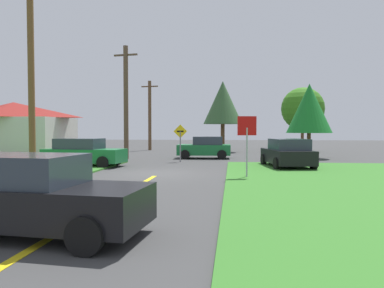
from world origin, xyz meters
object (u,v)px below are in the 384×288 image
at_px(car_behind_on_main_road, 35,196).
at_px(car_approaching_junction, 205,148).
at_px(utility_pole_near, 31,71).
at_px(pine_tree_center, 223,103).
at_px(direction_sign, 180,139).
at_px(stop_sign, 247,134).
at_px(car_on_crossroad, 287,153).
at_px(barn, 14,131).
at_px(utility_pole_far, 150,115).
at_px(utility_pole_mid, 126,101).
at_px(oak_tree_right, 303,109).
at_px(parked_car_near_building, 83,153).
at_px(oak_tree_left, 309,108).

xyz_separation_m(car_behind_on_main_road, car_approaching_junction, (1.91, 20.43, -0.00)).
distance_m(utility_pole_near, pine_tree_center, 22.29).
xyz_separation_m(direction_sign, pine_tree_center, (2.50, 11.30, 3.17)).
bearing_deg(car_approaching_junction, stop_sign, 101.40).
xyz_separation_m(car_on_crossroad, car_approaching_junction, (-5.08, 6.38, -0.00)).
bearing_deg(car_approaching_junction, barn, 5.95).
relative_size(direction_sign, barn, 0.33).
relative_size(car_approaching_junction, barn, 0.52).
bearing_deg(direction_sign, pine_tree_center, 77.50).
distance_m(stop_sign, utility_pole_far, 23.60).
bearing_deg(direction_sign, utility_pole_far, 110.68).
relative_size(utility_pole_near, direction_sign, 3.56).
relative_size(stop_sign, utility_pole_mid, 0.33).
bearing_deg(car_behind_on_main_road, car_approaching_junction, 90.21).
bearing_deg(utility_pole_mid, car_approaching_junction, 12.09).
distance_m(stop_sign, direction_sign, 9.01).
bearing_deg(car_on_crossroad, oak_tree_right, -22.32).
relative_size(stop_sign, direction_sign, 1.10).
distance_m(stop_sign, parked_car_near_building, 10.23).
bearing_deg(direction_sign, car_approaching_junction, 65.84).
xyz_separation_m(utility_pole_near, oak_tree_right, (15.03, 22.51, -0.38)).
height_order(utility_pole_near, utility_pole_far, utility_pole_near).
distance_m(utility_pole_far, direction_sign, 14.72).
relative_size(parked_car_near_building, car_behind_on_main_road, 1.07).
height_order(parked_car_near_building, oak_tree_left, oak_tree_left).
bearing_deg(utility_pole_far, oak_tree_right, -3.27).
relative_size(utility_pole_near, pine_tree_center, 1.30).
distance_m(car_on_crossroad, utility_pole_near, 13.57).
relative_size(utility_pole_mid, oak_tree_left, 1.47).
xyz_separation_m(car_approaching_junction, utility_pole_mid, (-5.66, -1.21, 3.37)).
distance_m(pine_tree_center, oak_tree_right, 7.87).
xyz_separation_m(car_approaching_junction, utility_pole_far, (-6.55, 10.48, 2.89)).
relative_size(oak_tree_left, oak_tree_right, 0.89).
bearing_deg(barn, car_approaching_junction, 7.89).
bearing_deg(pine_tree_center, oak_tree_right, 10.62).
bearing_deg(pine_tree_center, utility_pole_far, 163.08).
bearing_deg(utility_pole_near, car_on_crossroad, 30.00).
height_order(utility_pole_far, direction_sign, utility_pole_far).
height_order(car_approaching_junction, direction_sign, direction_sign).
bearing_deg(car_behind_on_main_road, barn, 128.47).
bearing_deg(car_approaching_junction, utility_pole_near, 62.33).
height_order(utility_pole_mid, pine_tree_center, utility_pole_mid).
distance_m(car_behind_on_main_road, barn, 22.08).
xyz_separation_m(car_approaching_junction, barn, (-13.89, -1.93, 1.26)).
bearing_deg(car_on_crossroad, stop_sign, 143.98).
bearing_deg(oak_tree_right, utility_pole_mid, -143.23).
height_order(stop_sign, oak_tree_right, oak_tree_right).
relative_size(car_on_crossroad, car_approaching_junction, 1.11).
height_order(utility_pole_mid, barn, utility_pole_mid).
relative_size(oak_tree_left, pine_tree_center, 0.82).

